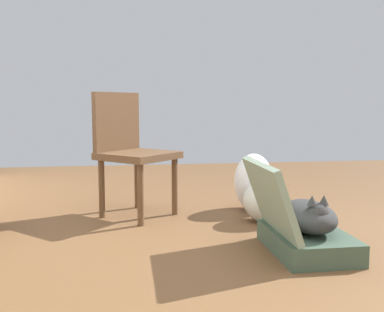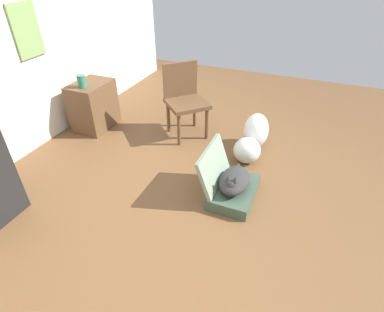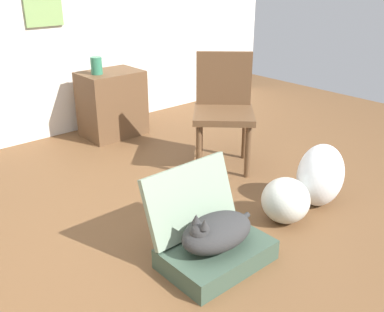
% 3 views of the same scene
% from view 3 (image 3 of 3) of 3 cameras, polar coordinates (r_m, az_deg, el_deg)
% --- Properties ---
extents(ground_plane, '(7.68, 7.68, 0.00)m').
position_cam_3_polar(ground_plane, '(2.60, -3.73, -12.20)').
color(ground_plane, brown).
rests_on(ground_plane, ground).
extents(suitcase_base, '(0.59, 0.40, 0.12)m').
position_cam_3_polar(suitcase_base, '(2.47, 3.18, -12.60)').
color(suitcase_base, '#384C3D').
rests_on(suitcase_base, ground).
extents(suitcase_lid, '(0.59, 0.17, 0.39)m').
position_cam_3_polar(suitcase_lid, '(2.47, -0.19, -5.63)').
color(suitcase_lid, gray).
rests_on(suitcase_lid, suitcase_base).
extents(cat, '(0.52, 0.28, 0.23)m').
position_cam_3_polar(cat, '(2.39, 3.10, -9.80)').
color(cat, '#2D2D2D').
rests_on(cat, suitcase_base).
extents(plastic_bag_white, '(0.31, 0.31, 0.29)m').
position_cam_3_polar(plastic_bag_white, '(2.87, 12.04, -5.65)').
color(plastic_bag_white, silver).
rests_on(plastic_bag_white, ground).
extents(plastic_bag_clear, '(0.35, 0.29, 0.44)m').
position_cam_3_polar(plastic_bag_clear, '(3.09, 16.32, -2.42)').
color(plastic_bag_clear, silver).
rests_on(plastic_bag_clear, ground).
extents(side_table, '(0.56, 0.41, 0.62)m').
position_cam_3_polar(side_table, '(4.29, -10.33, 6.66)').
color(side_table, brown).
rests_on(side_table, ground).
extents(vase_tall, '(0.10, 0.10, 0.15)m').
position_cam_3_polar(vase_tall, '(4.12, -12.29, 11.38)').
color(vase_tall, '#2D7051').
rests_on(vase_tall, side_table).
extents(chair, '(0.66, 0.66, 0.90)m').
position_cam_3_polar(chair, '(3.52, 4.11, 6.49)').
color(chair, brown).
rests_on(chair, ground).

